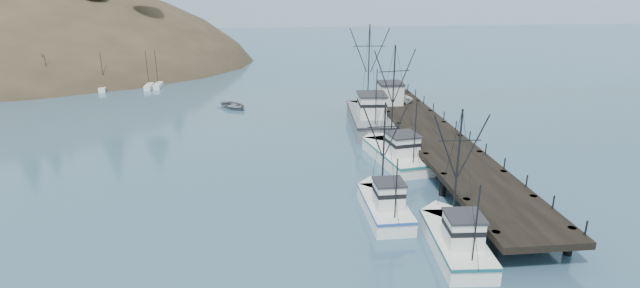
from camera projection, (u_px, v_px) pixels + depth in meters
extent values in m
plane|color=#30516C|center=(315.00, 237.00, 35.48)|extent=(400.00, 400.00, 0.00)
cube|color=black|center=(435.00, 138.00, 51.35)|extent=(6.00, 44.00, 0.50)
cylinder|color=black|center=(494.00, 245.00, 32.51)|extent=(0.56, 0.56, 2.00)
cylinder|color=black|center=(570.00, 241.00, 33.02)|extent=(0.56, 0.56, 2.00)
cylinder|color=black|center=(465.00, 211.00, 37.22)|extent=(0.56, 0.56, 2.00)
cylinder|color=black|center=(532.00, 208.00, 37.73)|extent=(0.56, 0.56, 2.00)
cylinder|color=black|center=(443.00, 184.00, 41.93)|extent=(0.56, 0.56, 2.00)
cylinder|color=black|center=(502.00, 182.00, 42.43)|extent=(0.56, 0.56, 2.00)
cylinder|color=black|center=(425.00, 163.00, 46.63)|extent=(0.56, 0.56, 2.00)
cylinder|color=black|center=(478.00, 161.00, 47.14)|extent=(0.56, 0.56, 2.00)
cylinder|color=black|center=(410.00, 146.00, 51.34)|extent=(0.56, 0.56, 2.00)
cylinder|color=black|center=(459.00, 144.00, 51.85)|extent=(0.56, 0.56, 2.00)
cylinder|color=black|center=(398.00, 132.00, 56.05)|extent=(0.56, 0.56, 2.00)
cylinder|color=black|center=(443.00, 130.00, 56.56)|extent=(0.56, 0.56, 2.00)
cylinder|color=black|center=(388.00, 119.00, 60.76)|extent=(0.56, 0.56, 2.00)
cylinder|color=black|center=(429.00, 118.00, 61.27)|extent=(0.56, 0.56, 2.00)
cylinder|color=black|center=(379.00, 109.00, 65.47)|extent=(0.56, 0.56, 2.00)
cylinder|color=black|center=(418.00, 108.00, 65.97)|extent=(0.56, 0.56, 2.00)
cylinder|color=black|center=(371.00, 100.00, 70.17)|extent=(0.56, 0.56, 2.00)
cylinder|color=black|center=(408.00, 99.00, 70.68)|extent=(0.56, 0.56, 2.00)
cube|color=beige|center=(60.00, 77.00, 84.05)|extent=(4.00, 5.00, 2.80)
cube|color=beige|center=(33.00, 73.00, 87.23)|extent=(4.00, 5.00, 2.80)
cube|color=beige|center=(96.00, 70.00, 90.09)|extent=(4.00, 5.00, 2.80)
cube|color=#9EB2C6|center=(300.00, 22.00, 196.53)|extent=(360.00, 40.00, 26.00)
cube|color=silver|center=(177.00, 20.00, 205.77)|extent=(180.00, 25.00, 18.00)
cube|color=white|center=(49.00, 91.00, 78.47)|extent=(1.00, 3.50, 0.90)
cylinder|color=black|center=(45.00, 73.00, 77.54)|extent=(0.08, 0.08, 6.00)
cube|color=white|center=(150.00, 78.00, 88.97)|extent=(1.00, 3.50, 0.90)
cylinder|color=black|center=(148.00, 61.00, 88.04)|extent=(0.08, 0.08, 6.00)
cube|color=white|center=(51.00, 93.00, 77.64)|extent=(1.00, 3.50, 0.90)
cylinder|color=black|center=(47.00, 74.00, 76.70)|extent=(0.08, 0.08, 6.00)
cube|color=white|center=(115.00, 72.00, 94.36)|extent=(1.00, 3.50, 0.90)
cylinder|color=black|center=(113.00, 56.00, 93.43)|extent=(0.08, 0.08, 6.00)
cube|color=white|center=(105.00, 89.00, 80.29)|extent=(1.00, 3.50, 0.90)
cylinder|color=black|center=(102.00, 71.00, 79.36)|extent=(0.08, 0.08, 6.00)
cube|color=white|center=(149.00, 87.00, 81.48)|extent=(1.00, 3.50, 0.90)
cylinder|color=black|center=(147.00, 69.00, 80.54)|extent=(0.08, 0.08, 6.00)
cube|color=white|center=(158.00, 86.00, 82.22)|extent=(1.00, 3.50, 0.90)
cylinder|color=black|center=(156.00, 69.00, 81.29)|extent=(0.08, 0.08, 6.00)
cube|color=white|center=(456.00, 246.00, 33.45)|extent=(3.57, 8.10, 1.60)
cube|color=white|center=(440.00, 219.00, 37.20)|extent=(3.09, 3.09, 1.60)
cube|color=#17535C|center=(457.00, 237.00, 33.23)|extent=(3.65, 8.31, 0.18)
cube|color=silver|center=(463.00, 230.00, 31.93)|extent=(2.30, 2.36, 1.90)
cube|color=#26262B|center=(465.00, 216.00, 31.60)|extent=(2.50, 2.58, 0.16)
cylinder|color=black|center=(457.00, 170.00, 33.00)|extent=(0.14, 0.14, 8.39)
cylinder|color=black|center=(476.00, 224.00, 29.50)|extent=(0.10, 0.10, 5.04)
cube|color=white|center=(385.00, 211.00, 38.53)|extent=(3.05, 7.29, 1.60)
cube|color=white|center=(374.00, 191.00, 41.93)|extent=(2.92, 2.92, 1.60)
cube|color=#224B9F|center=(385.00, 202.00, 38.30)|extent=(3.11, 7.48, 0.18)
cube|color=silver|center=(389.00, 195.00, 37.09)|extent=(2.08, 2.08, 1.90)
cube|color=#26262B|center=(389.00, 182.00, 36.76)|extent=(2.26, 2.27, 0.16)
cylinder|color=black|center=(384.00, 150.00, 38.11)|extent=(0.14, 0.14, 7.51)
cylinder|color=black|center=(396.00, 189.00, 34.93)|extent=(0.10, 0.10, 4.51)
cube|color=white|center=(396.00, 158.00, 49.69)|extent=(5.26, 9.99, 1.60)
cube|color=white|center=(378.00, 143.00, 54.01)|extent=(3.60, 3.60, 1.60)
cube|color=#1C7369|center=(397.00, 151.00, 49.47)|extent=(5.38, 10.24, 0.18)
cube|color=silver|center=(402.00, 145.00, 48.02)|extent=(2.99, 3.09, 1.90)
cube|color=#26262B|center=(403.00, 135.00, 47.69)|extent=(3.25, 3.36, 0.16)
cylinder|color=black|center=(393.00, 97.00, 49.13)|extent=(0.14, 0.14, 10.15)
cylinder|color=black|center=(415.00, 131.00, 45.13)|extent=(0.10, 0.10, 6.09)
cube|color=slate|center=(369.00, 122.00, 60.77)|extent=(5.10, 12.72, 2.20)
cube|color=slate|center=(363.00, 109.00, 66.67)|extent=(4.32, 4.32, 2.20)
cube|color=black|center=(369.00, 114.00, 60.45)|extent=(5.20, 13.04, 0.18)
cube|color=silver|center=(372.00, 106.00, 58.48)|extent=(3.24, 3.70, 2.60)
cube|color=#26262B|center=(372.00, 94.00, 58.04)|extent=(3.52, 4.03, 0.16)
cylinder|color=black|center=(369.00, 68.00, 60.56)|extent=(0.14, 0.14, 10.35)
cylinder|color=black|center=(376.00, 97.00, 54.88)|extent=(0.10, 0.10, 6.21)
cube|color=silver|center=(390.00, 94.00, 63.73)|extent=(2.80, 3.00, 2.50)
cube|color=#26262B|center=(391.00, 83.00, 63.28)|extent=(3.00, 3.20, 0.30)
imported|color=silver|center=(394.00, 98.00, 64.34)|extent=(5.18, 2.99, 1.36)
imported|color=slate|center=(234.00, 108.00, 69.81)|extent=(5.83, 6.15, 1.04)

